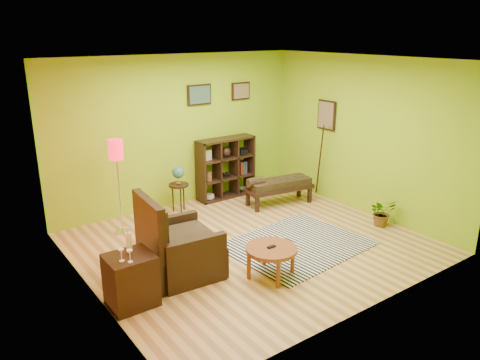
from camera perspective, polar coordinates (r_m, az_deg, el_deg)
ground at (r=7.41m, az=1.37°, el=-7.74°), size 5.00×5.00×0.00m
room_shell at (r=6.79m, az=0.78°, el=5.94°), size 5.04×4.54×2.82m
zebra_rug at (r=7.41m, az=6.94°, el=-7.81°), size 2.22×1.83×0.01m
coffee_table at (r=6.35m, az=3.83°, el=-8.68°), size 0.70×0.70×0.45m
armchair at (r=6.45m, az=-7.73°, el=-8.52°), size 1.04×1.05×1.17m
side_cabinet at (r=5.90m, az=-13.16°, el=-11.76°), size 0.55×0.50×0.96m
floor_lamp at (r=7.61m, az=-14.82°, el=2.59°), size 0.24×0.24×1.57m
globe_table at (r=8.48m, az=-7.53°, el=0.31°), size 0.36×0.36×0.88m
cube_shelf at (r=9.24m, az=-1.67°, el=1.50°), size 1.20×0.35×1.20m
bench at (r=8.91m, az=4.61°, el=-0.62°), size 1.36×0.67×0.61m
potted_plant at (r=8.35m, az=16.89°, el=-4.12°), size 0.57×0.60×0.37m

